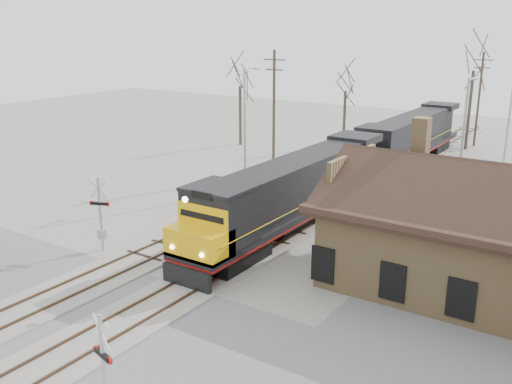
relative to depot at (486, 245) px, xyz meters
The scene contains 17 objects.
ground 17.14m from the depot, 134.97° to the right, with size 140.00×140.00×0.00m, color #AAA59A.
road 17.13m from the depot, 134.97° to the right, with size 60.00×9.00×0.03m, color slate.
track_main 12.58m from the depot, 165.97° to the left, with size 3.40×90.00×0.24m.
track_siding 16.92m from the depot, 169.70° to the left, with size 3.40×90.00×0.24m.
depot is the anchor object (origin of this frame).
locomotive_lead 12.17m from the depot, behind, with size 3.11×20.86×4.63m.
locomotive_trailing 26.15m from the depot, 117.29° to the left, with size 3.11×20.86×4.38m.
crossbuck_near 18.30m from the depot, 114.75° to the right, with size 1.10×0.36×3.93m.
crossbuck_far 20.31m from the depot, 161.35° to the right, with size 1.17×0.52×4.29m.
streetlight_a 20.88m from the depot, 157.96° to the left, with size 0.25×2.04×9.44m.
streetlight_b 11.84m from the depot, 110.93° to the left, with size 0.25×2.04×9.19m.
streetlight_c 25.76m from the depot, 98.96° to the left, with size 0.25×2.04×9.63m.
utility_pole_a 24.67m from the depot, 146.24° to the left, with size 2.00×0.24×10.46m.
utility_pole_b 36.98m from the depot, 104.08° to the left, with size 2.00×0.24×9.78m.
tree_a 37.91m from the depot, 143.23° to the left, with size 4.16×4.16×10.19m.
tree_b 35.54m from the depot, 126.14° to the left, with size 3.84×3.84×9.40m.
tree_c 35.54m from the depot, 105.46° to the left, with size 5.35×5.35×13.10m.
Camera 1 is at (16.89, -14.85, 12.33)m, focal length 40.00 mm.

